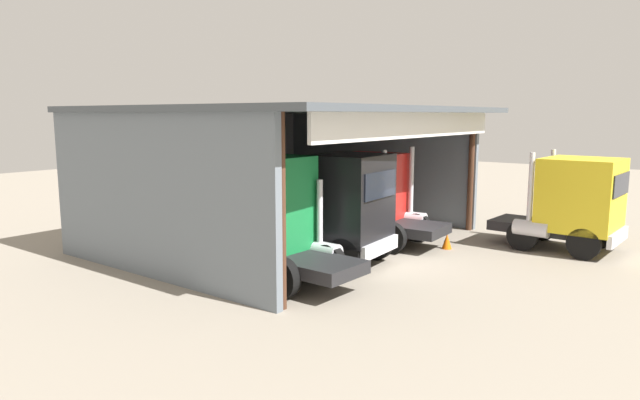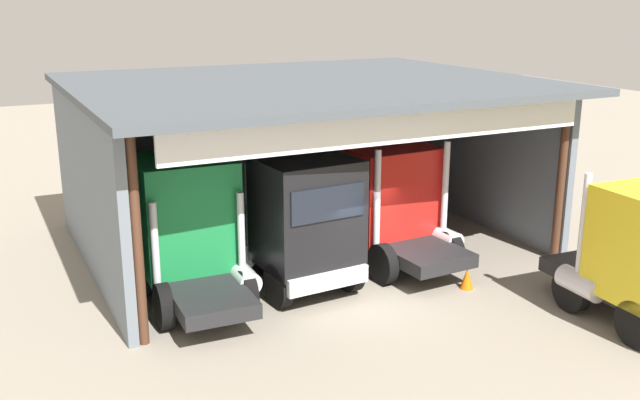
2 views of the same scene
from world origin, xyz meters
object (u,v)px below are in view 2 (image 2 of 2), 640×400
Objects in this scene: truck_green_left_bay at (188,227)px; oil_drum at (358,186)px; tool_cart at (346,185)px; truck_black_center_bay at (299,222)px; truck_red_yard_outside at (390,201)px; traffic_cone at (467,278)px.

truck_green_left_bay is 10.72m from oil_drum.
tool_cart is (-0.41, 0.19, 0.05)m from oil_drum.
oil_drum is at bearing -25.05° from tool_cart.
truck_black_center_bay is 5.73× the size of oil_drum.
truck_black_center_bay is at bearing -128.88° from oil_drum.
truck_red_yard_outside is 3.20m from traffic_cone.
truck_black_center_bay is 9.30× the size of traffic_cone.
truck_black_center_bay is at bearing -11.24° from truck_green_left_bay.
oil_drum is 0.91× the size of tool_cart.
truck_red_yard_outside is at bearing -107.75° from tool_cart.
traffic_cone is (0.75, -2.72, -1.52)m from truck_red_yard_outside.
oil_drum is 1.62× the size of traffic_cone.
truck_black_center_bay is at bearing 153.41° from traffic_cone.
traffic_cone is (3.96, -1.98, -1.55)m from truck_black_center_bay.
truck_black_center_bay is 4.69m from traffic_cone.
truck_red_yard_outside is at bearing 105.34° from traffic_cone.
truck_black_center_bay is 9.20m from oil_drum.
truck_black_center_bay is 9.10m from tool_cart.
truck_black_center_bay is 3.30m from truck_red_yard_outside.
truck_black_center_bay reaches higher than oil_drum.
truck_green_left_bay is at bearing 177.86° from truck_red_yard_outside.
truck_black_center_bay reaches higher than traffic_cone.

